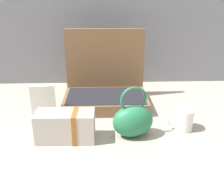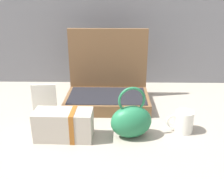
% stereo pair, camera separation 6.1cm
% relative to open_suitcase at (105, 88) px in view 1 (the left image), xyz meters
% --- Properties ---
extents(ground_plane, '(6.00, 6.00, 0.00)m').
position_rel_open_suitcase_xyz_m(ground_plane, '(0.06, -0.20, -0.09)').
color(ground_plane, '#9E9384').
extents(open_suitcase, '(0.45, 0.30, 0.40)m').
position_rel_open_suitcase_xyz_m(open_suitcase, '(0.00, 0.00, 0.00)').
color(open_suitcase, brown).
rests_on(open_suitcase, ground_plane).
extents(teal_pouch_handbag, '(0.20, 0.14, 0.23)m').
position_rel_open_suitcase_xyz_m(teal_pouch_handbag, '(0.11, -0.36, -0.01)').
color(teal_pouch_handbag, '#237247').
rests_on(teal_pouch_handbag, ground_plane).
extents(cream_toiletry_bag, '(0.25, 0.11, 0.13)m').
position_rel_open_suitcase_xyz_m(cream_toiletry_bag, '(-0.17, -0.38, -0.03)').
color(cream_toiletry_bag, '#B2A899').
rests_on(cream_toiletry_bag, ground_plane).
extents(coffee_mug, '(0.12, 0.08, 0.10)m').
position_rel_open_suitcase_xyz_m(coffee_mug, '(0.35, -0.31, -0.04)').
color(coffee_mug, silver).
rests_on(coffee_mug, ground_plane).
extents(info_card_left, '(0.12, 0.02, 0.17)m').
position_rel_open_suitcase_xyz_m(info_card_left, '(-0.31, -0.18, -0.01)').
color(info_card_left, white).
rests_on(info_card_left, ground_plane).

